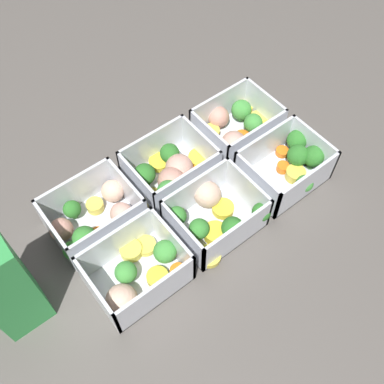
{
  "coord_description": "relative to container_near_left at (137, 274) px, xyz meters",
  "views": [
    {
      "loc": [
        -0.26,
        -0.33,
        0.65
      ],
      "look_at": [
        0.0,
        0.0,
        0.03
      ],
      "focal_mm": 42.0,
      "sensor_mm": 36.0,
      "label": 1
    }
  ],
  "objects": [
    {
      "name": "container_far_center",
      "position": [
        0.15,
        0.12,
        0.0
      ],
      "size": [
        0.16,
        0.12,
        0.07
      ],
      "color": "silver",
      "rests_on": "ground_plane"
    },
    {
      "name": "container_far_right",
      "position": [
        0.31,
        0.13,
        -0.0
      ],
      "size": [
        0.15,
        0.13,
        0.07
      ],
      "color": "silver",
      "rests_on": "ground_plane"
    },
    {
      "name": "container_near_center",
      "position": [
        0.16,
        0.0,
        0.0
      ],
      "size": [
        0.15,
        0.14,
        0.07
      ],
      "color": "silver",
      "rests_on": "ground_plane"
    },
    {
      "name": "container_far_left",
      "position": [
        -0.0,
        0.12,
        0.0
      ],
      "size": [
        0.15,
        0.11,
        0.07
      ],
      "color": "silver",
      "rests_on": "ground_plane"
    },
    {
      "name": "ground_plane",
      "position": [
        0.15,
        0.06,
        -0.03
      ],
      "size": [
        4.0,
        4.0,
        0.0
      ],
      "primitive_type": "plane",
      "color": "#56514C"
    },
    {
      "name": "juice_carton",
      "position": [
        -0.16,
        0.06,
        0.07
      ],
      "size": [
        0.07,
        0.07,
        0.2
      ],
      "color": "green",
      "rests_on": "ground_plane"
    },
    {
      "name": "container_near_left",
      "position": [
        0.0,
        0.0,
        0.0
      ],
      "size": [
        0.14,
        0.12,
        0.07
      ],
      "color": "silver",
      "rests_on": "ground_plane"
    },
    {
      "name": "container_near_right",
      "position": [
        0.33,
        0.0,
        0.0
      ],
      "size": [
        0.15,
        0.11,
        0.07
      ],
      "color": "silver",
      "rests_on": "ground_plane"
    }
  ]
}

